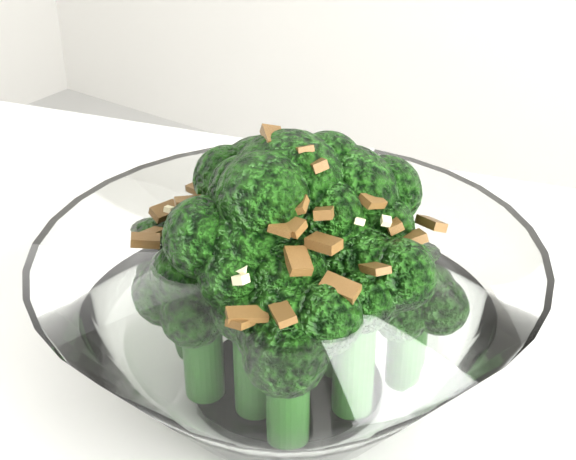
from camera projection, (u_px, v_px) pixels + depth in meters
The scene contains 1 object.
broccoli_dish at pixel (288, 305), 0.44m from camera, with size 0.25×0.25×0.15m.
Camera 1 is at (0.48, -0.09, 1.06)m, focal length 55.00 mm.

